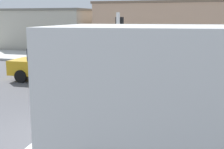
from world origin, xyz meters
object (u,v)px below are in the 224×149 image
(traffic_light_pole, at_px, (119,46))
(pedestrian_near_kerb, at_px, (54,58))
(car_red_near, at_px, (53,64))
(truck_foreground, at_px, (204,100))
(cyclist, at_px, (67,80))

(traffic_light_pole, height_order, pedestrian_near_kerb, traffic_light_pole)
(car_red_near, bearing_deg, truck_foreground, -48.36)
(cyclist, xyz_separation_m, traffic_light_pole, (1.78, 0.37, 1.20))
(pedestrian_near_kerb, bearing_deg, cyclist, -58.29)
(truck_foreground, relative_size, car_red_near, 1.38)
(truck_foreground, xyz_separation_m, pedestrian_near_kerb, (-8.13, 10.03, -0.82))
(cyclist, relative_size, pedestrian_near_kerb, 1.07)
(traffic_light_pole, relative_size, car_red_near, 0.79)
(car_red_near, height_order, pedestrian_near_kerb, pedestrian_near_kerb)
(truck_foreground, xyz_separation_m, traffic_light_pole, (-2.92, 4.84, 0.40))
(truck_foreground, relative_size, cyclist, 3.25)
(pedestrian_near_kerb, bearing_deg, car_red_near, -63.40)
(truck_foreground, bearing_deg, cyclist, 136.42)
(cyclist, distance_m, car_red_near, 4.29)
(cyclist, bearing_deg, truck_foreground, -43.58)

